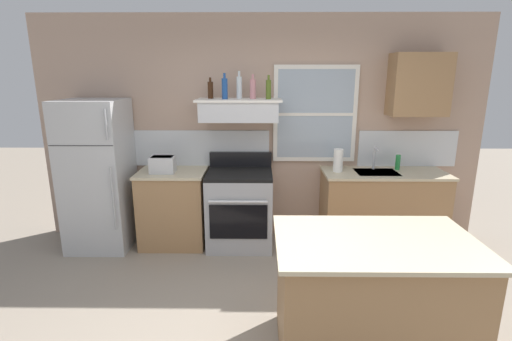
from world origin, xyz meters
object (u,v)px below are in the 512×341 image
object	(u,v)px
stove_range	(240,208)
bottle_olive_oil_square	(269,89)
bottle_brown_stout	(210,90)
refrigerator	(98,175)
dish_soap_bottle	(398,162)
bottle_clear_tall	(239,87)
bottle_blue_liqueur	(225,88)
bottle_rose_pink	(253,89)
toaster	(163,164)
kitchen_island	(372,297)
paper_towel_roll	(338,160)

from	to	relation	value
stove_range	bottle_olive_oil_square	distance (m)	1.43
bottle_brown_stout	refrigerator	bearing A→B (deg)	-172.95
stove_range	dish_soap_bottle	size ratio (longest dim) A/B	6.06
bottle_brown_stout	dish_soap_bottle	bearing A→B (deg)	-0.08
stove_range	bottle_clear_tall	distance (m)	1.42
bottle_blue_liqueur	dish_soap_bottle	xyz separation A→B (m)	(2.04, 0.08, -0.86)
bottle_brown_stout	bottle_blue_liqueur	size ratio (longest dim) A/B	0.83
bottle_rose_pink	bottle_olive_oil_square	world-z (taller)	bottle_rose_pink
refrigerator	bottle_olive_oil_square	world-z (taller)	bottle_olive_oil_square
toaster	bottle_blue_liqueur	world-z (taller)	bottle_blue_liqueur
toaster	bottle_clear_tall	xyz separation A→B (m)	(0.89, 0.17, 0.87)
bottle_olive_oil_square	kitchen_island	bearing A→B (deg)	-69.15
toaster	bottle_blue_liqueur	size ratio (longest dim) A/B	1.04
paper_towel_roll	dish_soap_bottle	xyz separation A→B (m)	(0.73, 0.10, -0.04)
bottle_clear_tall	bottle_brown_stout	bearing A→B (deg)	-179.00
stove_range	paper_towel_roll	bearing A→B (deg)	1.86
bottle_clear_tall	paper_towel_roll	xyz separation A→B (m)	(1.15, -0.11, -0.83)
bottle_olive_oil_square	dish_soap_bottle	xyz separation A→B (m)	(1.55, 0.09, -0.86)
toaster	bottle_clear_tall	world-z (taller)	bottle_clear_tall
bottle_olive_oil_square	bottle_brown_stout	bearing A→B (deg)	172.11
bottle_blue_liqueur	kitchen_island	size ratio (longest dim) A/B	0.20
stove_range	bottle_brown_stout	world-z (taller)	bottle_brown_stout
bottle_blue_liqueur	dish_soap_bottle	size ratio (longest dim) A/B	1.58
bottle_brown_stout	dish_soap_bottle	size ratio (longest dim) A/B	1.31
bottle_olive_oil_square	paper_towel_roll	size ratio (longest dim) A/B	0.98
bottle_brown_stout	bottle_rose_pink	distance (m)	0.49
stove_range	bottle_rose_pink	bearing A→B (deg)	33.07
refrigerator	stove_range	world-z (taller)	refrigerator
bottle_clear_tall	kitchen_island	xyz separation A→B (m)	(1.05, -1.98, -1.42)
bottle_blue_liqueur	bottle_brown_stout	bearing A→B (deg)	152.85
bottle_rose_pink	stove_range	bearing A→B (deg)	-146.93
bottle_clear_tall	bottle_olive_oil_square	distance (m)	0.35
toaster	bottle_clear_tall	distance (m)	1.25
bottle_rose_pink	bottle_olive_oil_square	size ratio (longest dim) A/B	1.03
bottle_blue_liqueur	bottle_olive_oil_square	size ratio (longest dim) A/B	1.08
toaster	bottle_clear_tall	bearing A→B (deg)	11.04
bottle_brown_stout	bottle_clear_tall	size ratio (longest dim) A/B	0.77
refrigerator	kitchen_island	bearing A→B (deg)	-33.85
dish_soap_bottle	paper_towel_roll	bearing A→B (deg)	-172.21
bottle_blue_liqueur	dish_soap_bottle	distance (m)	2.22
bottle_brown_stout	bottle_clear_tall	bearing A→B (deg)	1.00
bottle_olive_oil_square	stove_range	bearing A→B (deg)	-171.62
refrigerator	stove_range	bearing A→B (deg)	0.79
refrigerator	bottle_clear_tall	distance (m)	1.94
bottle_blue_liqueur	refrigerator	bearing A→B (deg)	-177.10
bottle_brown_stout	bottle_rose_pink	size ratio (longest dim) A/B	0.87
bottle_brown_stout	bottle_blue_liqueur	bearing A→B (deg)	-27.15
toaster	kitchen_island	distance (m)	2.70
stove_range	paper_towel_roll	size ratio (longest dim) A/B	4.04
bottle_rose_pink	bottle_olive_oil_square	xyz separation A→B (m)	(0.18, -0.05, -0.00)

